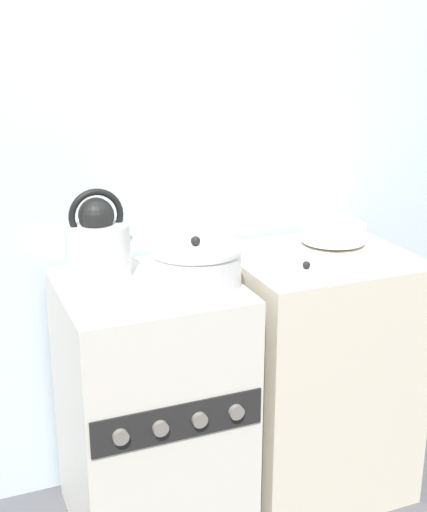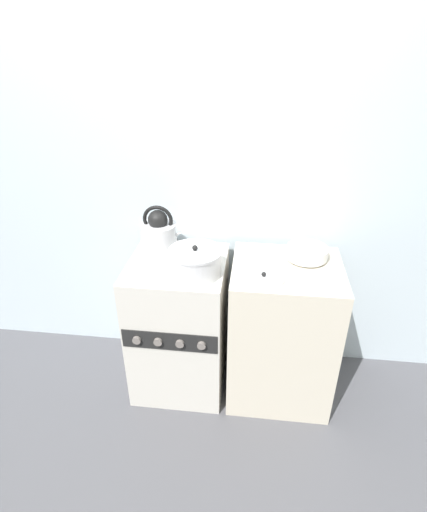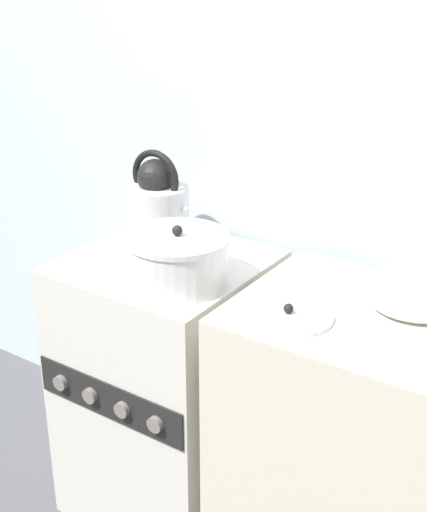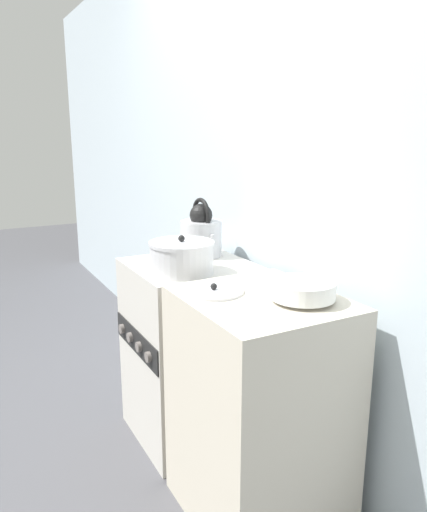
{
  "view_description": "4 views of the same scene",
  "coord_description": "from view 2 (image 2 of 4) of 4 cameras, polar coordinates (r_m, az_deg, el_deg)",
  "views": [
    {
      "loc": [
        -0.56,
        -1.64,
        1.58
      ],
      "look_at": [
        0.2,
        0.24,
        0.91
      ],
      "focal_mm": 50.0,
      "sensor_mm": 36.0,
      "label": 1
    },
    {
      "loc": [
        0.41,
        -1.54,
        1.9
      ],
      "look_at": [
        0.2,
        0.25,
        0.89
      ],
      "focal_mm": 28.0,
      "sensor_mm": 36.0,
      "label": 2
    },
    {
      "loc": [
        1.13,
        -1.17,
        1.65
      ],
      "look_at": [
        0.19,
        0.23,
        0.91
      ],
      "focal_mm": 50.0,
      "sensor_mm": 36.0,
      "label": 3
    },
    {
      "loc": [
        1.94,
        -0.66,
        1.4
      ],
      "look_at": [
        0.28,
        0.23,
        0.94
      ],
      "focal_mm": 35.0,
      "sensor_mm": 36.0,
      "label": 4
    }
  ],
  "objects": [
    {
      "name": "ground_plane",
      "position": [
        2.48,
        -5.63,
        -21.03
      ],
      "size": [
        12.0,
        12.0,
        0.0
      ],
      "primitive_type": "plane",
      "color": "#4C4C51"
    },
    {
      "name": "cooking_pot",
      "position": [
        2.0,
        -2.62,
        -0.85
      ],
      "size": [
        0.27,
        0.27,
        0.16
      ],
      "color": "silver",
      "rests_on": "stove"
    },
    {
      "name": "kettle",
      "position": [
        2.21,
        -7.76,
        3.11
      ],
      "size": [
        0.24,
        0.19,
        0.28
      ],
      "color": "silver",
      "rests_on": "stove"
    },
    {
      "name": "stove",
      "position": [
        2.37,
        -4.83,
        -9.73
      ],
      "size": [
        0.52,
        0.54,
        0.83
      ],
      "color": "beige",
      "rests_on": "ground_plane"
    },
    {
      "name": "counter",
      "position": [
        2.33,
        9.65,
        -10.64
      ],
      "size": [
        0.57,
        0.5,
        0.85
      ],
      "color": "beige",
      "rests_on": "ground_plane"
    },
    {
      "name": "wall_back",
      "position": [
        2.27,
        -4.08,
        12.37
      ],
      "size": [
        7.0,
        0.06,
        2.5
      ],
      "color": "silver",
      "rests_on": "ground_plane"
    },
    {
      "name": "loose_pot_lid",
      "position": [
        1.97,
        7.16,
        -2.99
      ],
      "size": [
        0.21,
        0.21,
        0.03
      ],
      "color": "silver",
      "rests_on": "counter"
    },
    {
      "name": "enamel_bowl",
      "position": [
        2.16,
        13.21,
        0.49
      ],
      "size": [
        0.22,
        0.22,
        0.07
      ],
      "color": "white",
      "rests_on": "counter"
    }
  ]
}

